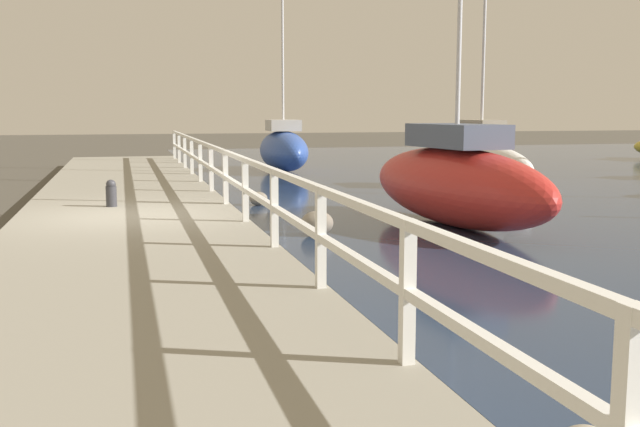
{
  "coord_description": "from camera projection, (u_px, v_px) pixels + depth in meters",
  "views": [
    {
      "loc": [
        -0.09,
        -13.76,
        2.23
      ],
      "look_at": [
        2.55,
        -3.76,
        0.8
      ],
      "focal_mm": 42.0,
      "sensor_mm": 36.0,
      "label": 1
    }
  ],
  "objects": [
    {
      "name": "ground_plane",
      "position": [
        130.0,
        235.0,
        13.5
      ],
      "size": [
        120.0,
        120.0,
        0.0
      ],
      "primitive_type": "plane",
      "color": "#4C473D"
    },
    {
      "name": "sailboat_white",
      "position": [
        480.0,
        161.0,
        21.79
      ],
      "size": [
        1.19,
        5.56,
        8.29
      ],
      "rotation": [
        0.0,
        0.0,
        0.02
      ],
      "color": "white",
      "rests_on": "water_surface"
    },
    {
      "name": "sailboat_blue",
      "position": [
        283.0,
        149.0,
        27.56
      ],
      "size": [
        1.74,
        5.01,
        7.41
      ],
      "rotation": [
        0.0,
        0.0,
        -0.03
      ],
      "color": "#2D4C9E",
      "rests_on": "water_surface"
    },
    {
      "name": "railing",
      "position": [
        234.0,
        172.0,
        13.84
      ],
      "size": [
        0.1,
        32.5,
        1.09
      ],
      "color": "white",
      "rests_on": "dock_walkway"
    },
    {
      "name": "sailboat_red",
      "position": [
        456.0,
        183.0,
        14.46
      ],
      "size": [
        2.2,
        6.11,
        5.76
      ],
      "rotation": [
        0.0,
        0.0,
        0.11
      ],
      "color": "red",
      "rests_on": "water_surface"
    },
    {
      "name": "mooring_bollard",
      "position": [
        111.0,
        193.0,
        14.67
      ],
      "size": [
        0.21,
        0.21,
        0.53
      ],
      "color": "#333338",
      "rests_on": "dock_walkway"
    },
    {
      "name": "dock_walkway",
      "position": [
        130.0,
        225.0,
        13.48
      ],
      "size": [
        4.01,
        36.0,
        0.36
      ],
      "color": "gray",
      "rests_on": "ground"
    },
    {
      "name": "boulder_far_strip",
      "position": [
        258.0,
        199.0,
        17.69
      ],
      "size": [
        0.43,
        0.39,
        0.32
      ],
      "color": "slate",
      "rests_on": "ground"
    },
    {
      "name": "boulder_upstream",
      "position": [
        317.0,
        223.0,
        13.44
      ],
      "size": [
        0.59,
        0.53,
        0.44
      ],
      "color": "slate",
      "rests_on": "ground"
    }
  ]
}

